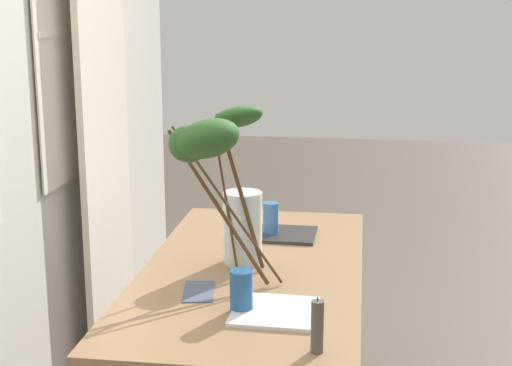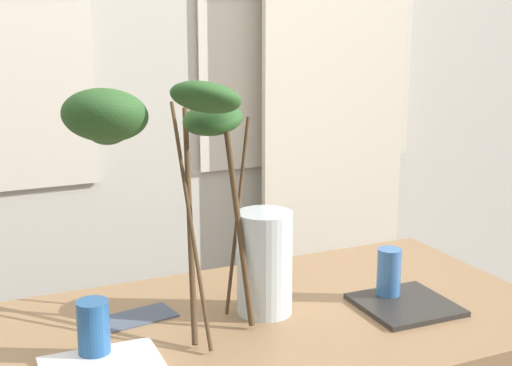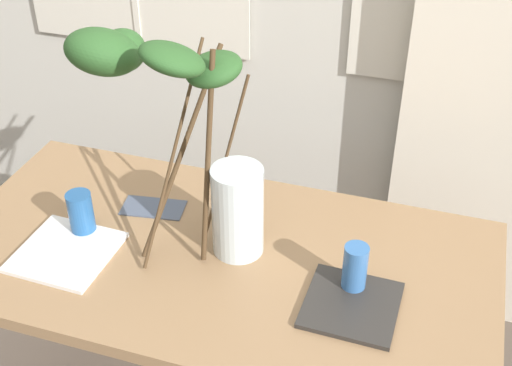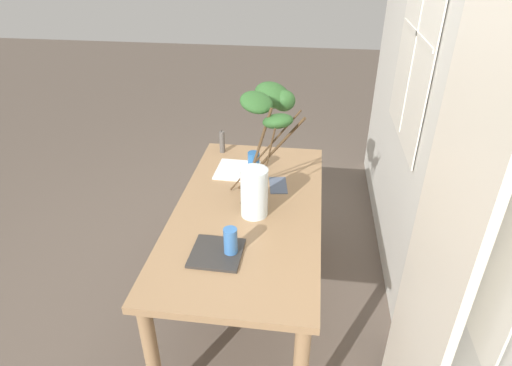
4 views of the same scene
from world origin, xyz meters
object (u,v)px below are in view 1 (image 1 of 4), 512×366
Objects in this scene: drinking_glass_blue_left at (241,291)px; pillar_candle at (317,327)px; drinking_glass_blue_right at (271,219)px; vase_with_branches at (225,178)px; plate_square_left at (274,311)px; plate_square_right at (287,234)px; dining_table at (252,293)px.

pillar_candle is (-0.25, -0.25, 0.01)m from drinking_glass_blue_left.
drinking_glass_blue_right is 0.88× the size of pillar_candle.
vase_with_branches is at bearing 19.48° from drinking_glass_blue_left.
vase_with_branches is at bearing 35.57° from plate_square_left.
vase_with_branches is at bearing 169.33° from drinking_glass_blue_right.
plate_square_right is at bearing -81.94° from drinking_glass_blue_right.
plate_square_left is (0.00, -0.10, -0.06)m from drinking_glass_blue_left.
drinking_glass_blue_right is 0.55× the size of plate_square_left.
drinking_glass_blue_left is at bearing -176.30° from dining_table.
vase_with_branches is 4.48× the size of drinking_glass_blue_right.
plate_square_right is at bearing -4.32° from drinking_glass_blue_left.
vase_with_branches is 4.72× the size of drinking_glass_blue_left.
drinking_glass_blue_left reaches higher than dining_table.
pillar_candle is at bearing -157.12° from dining_table.
drinking_glass_blue_left reaches higher than plate_square_right.
plate_square_left is at bearing -89.56° from drinking_glass_blue_left.
dining_table is 0.44m from plate_square_left.
dining_table is at bearing 167.82° from plate_square_right.
plate_square_right reaches higher than plate_square_left.
plate_square_right is (0.80, 0.04, 0.00)m from plate_square_left.
drinking_glass_blue_left is 0.81m from plate_square_right.
dining_table is 0.44m from drinking_glass_blue_left.
dining_table is at bearing -32.70° from vase_with_branches.
vase_with_branches is at bearing 33.21° from pillar_candle.
pillar_candle is at bearing -146.79° from vase_with_branches.
vase_with_branches is (-0.12, 0.08, 0.45)m from dining_table.
dining_table is at bearing 176.95° from drinking_glass_blue_right.
drinking_glass_blue_right is (0.51, -0.10, -0.29)m from vase_with_branches.
vase_with_branches is 0.50m from plate_square_left.
vase_with_branches reaches higher than drinking_glass_blue_left.
drinking_glass_blue_left is at bearing 175.68° from plate_square_right.
plate_square_right is at bearing 2.99° from plate_square_left.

